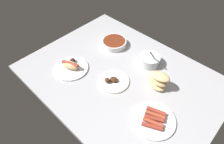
{
  "coord_description": "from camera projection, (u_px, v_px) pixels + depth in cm",
  "views": [
    {
      "loc": [
        52.55,
        -63.62,
        91.78
      ],
      "look_at": [
        -4.58,
        -3.59,
        3.0
      ],
      "focal_mm": 31.31,
      "sensor_mm": 36.0,
      "label": 1
    }
  ],
  "objects": [
    {
      "name": "plate_grilled_meat",
      "position": [
        113.0,
        81.0,
        1.19
      ],
      "size": [
        18.7,
        18.7,
        3.9
      ],
      "color": "white",
      "rests_on": "ground_plane"
    },
    {
      "name": "plate_hotdog_assembled",
      "position": [
        71.0,
        66.0,
        1.26
      ],
      "size": [
        22.21,
        22.21,
        5.61
      ],
      "color": "white",
      "rests_on": "ground_plane"
    },
    {
      "name": "plate_sausages",
      "position": [
        154.0,
        119.0,
        1.01
      ],
      "size": [
        22.9,
        22.9,
        3.15
      ],
      "color": "white",
      "rests_on": "ground_plane"
    },
    {
      "name": "ground_plane",
      "position": [
        121.0,
        77.0,
        1.24
      ],
      "size": [
        120.0,
        90.0,
        3.0
      ],
      "primitive_type": "cube",
      "color": "#B2B2B7"
    },
    {
      "name": "bowl_chili",
      "position": [
        114.0,
        43.0,
        1.43
      ],
      "size": [
        17.88,
        17.88,
        4.18
      ],
      "color": "white",
      "rests_on": "ground_plane"
    },
    {
      "name": "bowl_coleslaw",
      "position": [
        150.0,
        60.0,
        1.28
      ],
      "size": [
        13.67,
        13.67,
        16.05
      ],
      "color": "silver",
      "rests_on": "ground_plane"
    },
    {
      "name": "bread_stack",
      "position": [
        158.0,
        80.0,
        1.14
      ],
      "size": [
        13.62,
        9.65,
        10.8
      ],
      "color": "#E5C689",
      "rests_on": "ground_plane"
    }
  ]
}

